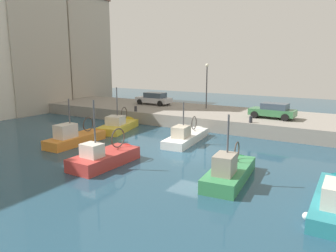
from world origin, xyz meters
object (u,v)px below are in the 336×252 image
Objects in this scene: fishing_boat_orange at (78,141)px; fishing_boat_green at (231,176)px; fishing_boat_white at (188,139)px; fishing_boat_red at (109,162)px; parked_car_green at (273,111)px; quay_streetlamp at (207,78)px; mooring_bollard_mid at (136,109)px; parked_car_silver at (154,98)px; fishing_boat_yellow at (120,128)px; mooring_bollard_south at (251,119)px.

fishing_boat_green is at bearing -95.49° from fishing_boat_orange.
fishing_boat_red is (-7.71, 1.63, -0.02)m from fishing_boat_white.
fishing_boat_red is at bearing -116.09° from fishing_boat_orange.
quay_streetlamp is (2.57, 7.72, 2.54)m from parked_car_green.
fishing_boat_red is 13.50m from mooring_bollard_mid.
fishing_boat_green is 1.48× the size of parked_car_green.
parked_car_silver is at bearing 93.15° from quay_streetlamp.
fishing_boat_green reaches higher than fishing_boat_white.
fishing_boat_white is at bearing -134.95° from parked_car_silver.
fishing_boat_yellow is 11.09m from quay_streetlamp.
parked_car_silver is 7.84× the size of mooring_bollard_south.
fishing_boat_green is at bearing -168.76° from mooring_bollard_south.
fishing_boat_red reaches higher than parked_car_silver.
parked_car_green is (13.42, 0.96, 1.78)m from fishing_boat_green.
fishing_boat_red reaches higher than fishing_boat_orange.
fishing_boat_yellow is at bearing 117.66° from parked_car_green.
fishing_boat_orange reaches higher than fishing_boat_white.
quay_streetlamp reaches higher than fishing_boat_yellow.
quay_streetlamp is at bearing -86.85° from parked_car_silver.
fishing_boat_yellow is 14.12m from parked_car_green.
mooring_bollard_south is (11.74, -5.48, 1.38)m from fishing_boat_red.
fishing_boat_orange is (2.65, 5.40, 0.06)m from fishing_boat_red.
fishing_boat_red is at bearing 154.97° from mooring_bollard_south.
fishing_boat_white is 1.24× the size of fishing_boat_red.
fishing_boat_yellow is at bearing -167.87° from parked_car_silver.
mooring_bollard_mid is 8.35m from quay_streetlamp.
parked_car_green is 13.46m from mooring_bollard_mid.
fishing_boat_orange reaches higher than mooring_bollard_mid.
parked_car_silver is at bearing 12.13° from fishing_boat_yellow.
mooring_bollard_mid is at bearing 29.03° from fishing_boat_red.
quay_streetlamp reaches higher than fishing_boat_white.
fishing_boat_yellow is (8.32, 5.83, 0.03)m from fishing_boat_red.
fishing_boat_red is at bearing -176.25° from quay_streetlamp.
parked_car_silver is at bearing 68.14° from mooring_bollard_south.
fishing_boat_orange is 10.76× the size of mooring_bollard_south.
fishing_boat_green is (-6.31, -5.90, 0.01)m from fishing_boat_white.
parked_car_silver is at bearing 44.28° from fishing_boat_green.
fishing_boat_orange is 9.26m from mooring_bollard_mid.
fishing_boat_red is at bearing -150.97° from mooring_bollard_mid.
mooring_bollard_mid is at bearing -167.37° from parked_car_silver.
fishing_boat_green is 1.40× the size of parked_car_silver.
fishing_boat_red is at bearing -155.66° from parked_car_silver.
parked_car_green is (6.50, -12.41, 1.79)m from fishing_boat_yellow.
fishing_boat_green is 15.05m from fishing_boat_yellow.
mooring_bollard_mid is at bearing 90.00° from mooring_bollard_south.
fishing_boat_red is 1.35× the size of parked_car_green.
fishing_boat_yellow is 1.28× the size of quay_streetlamp.
mooring_bollard_mid is (-3.08, 13.10, -0.44)m from parked_car_green.
fishing_boat_red is 10.16m from fishing_boat_yellow.
parked_car_green is at bearing -108.40° from quay_streetlamp.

